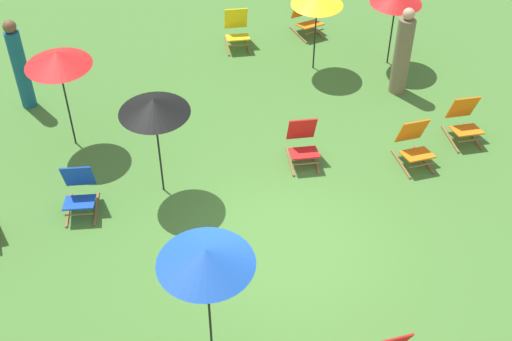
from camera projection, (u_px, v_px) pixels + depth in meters
ground_plane at (277, 245)px, 10.73m from camera, size 40.00×40.00×0.00m
deckchair_0 at (237, 29)px, 14.81m from camera, size 0.57×0.82×0.83m
deckchair_2 at (464, 120)px, 12.46m from camera, size 0.53×0.79×0.83m
deckchair_4 at (414, 144)px, 11.96m from camera, size 0.48×0.76×0.83m
deckchair_5 at (303, 143)px, 12.00m from camera, size 0.57×0.82×0.83m
deckchair_7 at (79, 191)px, 11.09m from camera, size 0.60×0.83×0.83m
deckchair_8 at (307, 17)px, 15.19m from camera, size 0.61×0.84×0.83m
umbrella_0 at (57, 59)px, 11.40m from camera, size 1.10×1.10×1.89m
umbrella_2 at (154, 106)px, 10.52m from camera, size 1.10×1.10×1.84m
umbrella_3 at (205, 257)px, 8.12m from camera, size 1.18×1.18×1.96m
umbrella_4 at (317, 0)px, 13.37m from camera, size 1.01×1.01×1.64m
person_0 at (20, 65)px, 12.84m from camera, size 0.30×0.30×1.81m
person_1 at (402, 53)px, 13.23m from camera, size 0.33×0.33×1.78m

